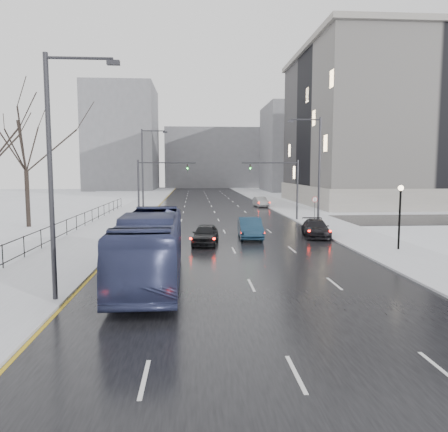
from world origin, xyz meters
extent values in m
cube|color=black|center=(0.00, 60.00, 0.02)|extent=(16.00, 150.00, 0.04)
cube|color=black|center=(0.00, 48.00, 0.02)|extent=(130.00, 10.00, 0.04)
cube|color=silver|center=(-10.50, 60.00, 0.08)|extent=(5.00, 150.00, 0.16)
cube|color=silver|center=(10.50, 60.00, 0.08)|extent=(5.00, 150.00, 0.16)
cube|color=white|center=(-20.00, 60.00, 0.06)|extent=(14.00, 150.00, 0.12)
cube|color=black|center=(-13.00, 30.00, 1.41)|extent=(0.04, 70.00, 0.05)
cube|color=black|center=(-13.00, 30.00, 0.41)|extent=(0.04, 70.00, 0.05)
cylinder|color=black|center=(-13.00, 30.00, 0.81)|extent=(0.06, 0.06, 1.30)
cylinder|color=#2D2D33|center=(8.40, 40.00, 5.00)|extent=(0.20, 0.20, 10.00)
cylinder|color=#2D2D33|center=(7.10, 40.00, 9.80)|extent=(2.60, 0.12, 0.12)
cube|color=#2D2D33|center=(5.80, 40.00, 9.65)|extent=(0.50, 0.25, 0.18)
cylinder|color=#2D2D33|center=(-8.40, 20.00, 5.00)|extent=(0.20, 0.20, 10.00)
cylinder|color=#2D2D33|center=(-7.10, 20.00, 9.80)|extent=(2.60, 0.12, 0.12)
cube|color=#2D2D33|center=(-5.80, 20.00, 9.65)|extent=(0.50, 0.25, 0.18)
cylinder|color=#2D2D33|center=(-8.40, 52.00, 5.00)|extent=(0.20, 0.20, 10.00)
cylinder|color=#2D2D33|center=(-7.10, 52.00, 9.80)|extent=(2.60, 0.12, 0.12)
cube|color=#2D2D33|center=(-5.80, 52.00, 9.65)|extent=(0.50, 0.25, 0.18)
cylinder|color=black|center=(11.00, 30.00, 2.16)|extent=(0.14, 0.14, 4.00)
sphere|color=#FFE5B2|center=(11.00, 30.00, 4.26)|extent=(0.36, 0.36, 0.36)
cylinder|color=#2D2D33|center=(8.40, 48.00, 3.25)|extent=(0.20, 0.20, 6.50)
cylinder|color=#2D2D33|center=(5.40, 48.00, 6.20)|extent=(6.00, 0.12, 0.12)
imported|color=#2D2D33|center=(3.30, 48.00, 5.60)|extent=(0.15, 0.18, 0.90)
sphere|color=#19FF33|center=(3.30, 47.85, 5.60)|extent=(0.16, 0.16, 0.16)
cylinder|color=#2D2D33|center=(-8.40, 48.00, 3.25)|extent=(0.20, 0.20, 6.50)
cylinder|color=#2D2D33|center=(-5.40, 48.00, 6.20)|extent=(6.00, 0.12, 0.12)
imported|color=#2D2D33|center=(-3.30, 48.00, 5.60)|extent=(0.15, 0.18, 0.90)
sphere|color=#19FF33|center=(-3.30, 47.85, 5.60)|extent=(0.16, 0.16, 0.16)
cylinder|color=#2D2D33|center=(9.20, 44.00, 1.41)|extent=(0.06, 0.06, 2.50)
cylinder|color=white|center=(9.20, 44.00, 2.56)|extent=(0.60, 0.03, 0.60)
torus|color=#B20C0C|center=(9.20, 44.00, 2.56)|extent=(0.58, 0.06, 0.58)
cube|color=gray|center=(35.00, 72.00, 12.00)|extent=(40.00, 30.00, 24.00)
cube|color=gray|center=(35.00, 72.00, 24.40)|extent=(41.00, 31.00, 0.80)
cube|color=gray|center=(35.00, 72.00, 1.50)|extent=(40.60, 30.60, 3.00)
cube|color=slate|center=(28.00, 115.00, 11.00)|extent=(24.00, 20.00, 22.00)
cube|color=slate|center=(-22.00, 125.00, 14.00)|extent=(18.00, 22.00, 28.00)
cube|color=slate|center=(4.00, 140.00, 9.00)|extent=(30.00, 18.00, 18.00)
imported|color=navy|center=(-4.80, 23.31, 1.71)|extent=(3.00, 12.05, 3.34)
imported|color=black|center=(-1.84, 33.50, 0.78)|extent=(2.29, 4.52, 1.48)
imported|color=#173147|center=(1.78, 36.17, 0.86)|extent=(1.93, 5.05, 1.64)
imported|color=black|center=(7.20, 36.49, 0.74)|extent=(2.54, 5.01, 1.39)
imported|color=#939598|center=(7.20, 65.65, 0.76)|extent=(1.95, 4.48, 1.43)
camera|label=1|loc=(-2.69, 2.05, 5.45)|focal=35.00mm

